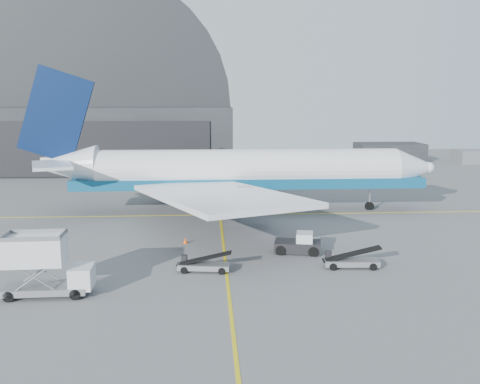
{
  "coord_description": "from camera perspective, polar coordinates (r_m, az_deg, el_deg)",
  "views": [
    {
      "loc": [
        -1.37,
        -41.57,
        13.5
      ],
      "look_at": [
        1.73,
        9.78,
        4.5
      ],
      "focal_mm": 40.0,
      "sensor_mm": 36.0,
      "label": 1
    }
  ],
  "objects": [
    {
      "name": "pushback_tug",
      "position": [
        47.95,
        6.31,
        -5.62
      ],
      "size": [
        4.42,
        3.09,
        1.88
      ],
      "rotation": [
        0.0,
        0.0,
        -0.2
      ],
      "color": "black",
      "rests_on": "ground"
    },
    {
      "name": "catering_truck",
      "position": [
        39.52,
        -20.2,
        -7.43
      ],
      "size": [
        6.17,
        2.51,
        4.2
      ],
      "rotation": [
        0.0,
        0.0,
        0.03
      ],
      "color": "slate",
      "rests_on": "ground"
    },
    {
      "name": "hangar",
      "position": [
        108.56,
        -14.54,
        7.52
      ],
      "size": [
        50.0,
        28.3,
        28.0
      ],
      "color": "black",
      "rests_on": "ground"
    },
    {
      "name": "distant_bldg_a",
      "position": [
        120.95,
        15.59,
        3.15
      ],
      "size": [
        14.0,
        8.0,
        4.0
      ],
      "primitive_type": "cube",
      "color": "black",
      "rests_on": "ground"
    },
    {
      "name": "airliner",
      "position": [
        64.03,
        -0.88,
        2.19
      ],
      "size": [
        49.78,
        48.28,
        17.47
      ],
      "color": "white",
      "rests_on": "ground"
    },
    {
      "name": "taxi_lines",
      "position": [
        55.9,
        -1.96,
        -4.05
      ],
      "size": [
        80.0,
        42.12,
        0.02
      ],
      "color": "gold",
      "rests_on": "ground"
    },
    {
      "name": "belt_loader_a",
      "position": [
        42.76,
        -3.92,
        -7.79
      ],
      "size": [
        4.42,
        1.99,
        1.66
      ],
      "rotation": [
        0.0,
        0.0,
        -0.14
      ],
      "color": "slate",
      "rests_on": "ground"
    },
    {
      "name": "distant_bldg_b",
      "position": [
        123.95,
        23.65,
        2.84
      ],
      "size": [
        8.0,
        6.0,
        2.8
      ],
      "primitive_type": "cube",
      "color": "slate",
      "rests_on": "ground"
    },
    {
      "name": "ground",
      "position": [
        43.72,
        -1.51,
        -8.06
      ],
      "size": [
        200.0,
        200.0,
        0.0
      ],
      "primitive_type": "plane",
      "color": "#565659",
      "rests_on": "ground"
    },
    {
      "name": "traffic_cone",
      "position": [
        50.96,
        -5.85,
        -5.17
      ],
      "size": [
        0.4,
        0.4,
        0.57
      ],
      "color": "#EF4B07",
      "rests_on": "ground"
    },
    {
      "name": "belt_loader_b",
      "position": [
        44.47,
        11.72,
        -7.22
      ],
      "size": [
        4.71,
        1.87,
        1.78
      ],
      "rotation": [
        0.0,
        0.0,
        -0.06
      ],
      "color": "slate",
      "rests_on": "ground"
    }
  ]
}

